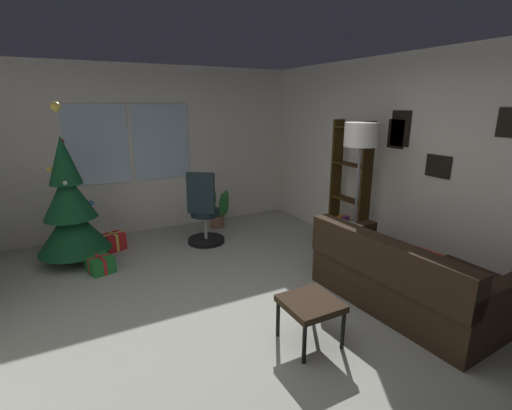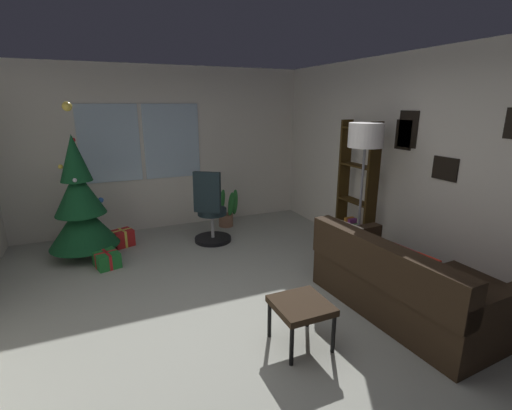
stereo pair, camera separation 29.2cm
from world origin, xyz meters
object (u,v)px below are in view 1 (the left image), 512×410
gift_box_green (100,264)px  office_chair (204,216)px  couch (417,281)px  bookshelf (350,194)px  floor_lamp (361,144)px  potted_plant (219,211)px  footstool (310,306)px  gift_box_red (114,242)px  holiday_tree (70,211)px

gift_box_green → office_chair: 1.57m
couch → bookshelf: bearing=75.1°
floor_lamp → potted_plant: floor_lamp is taller
floor_lamp → bookshelf: bearing=55.2°
footstool → gift_box_red: 3.33m
footstool → holiday_tree: bearing=121.2°
footstool → gift_box_red: (-1.25, 3.08, -0.23)m
footstool → office_chair: size_ratio=0.42×
gift_box_red → floor_lamp: 3.68m
holiday_tree → office_chair: bearing=-6.9°
couch → footstool: size_ratio=4.05×
couch → footstool: bearing=179.0°
gift_box_green → holiday_tree: bearing=117.1°
footstool → gift_box_red: bearing=112.2°
couch → bookshelf: bookshelf is taller
gift_box_green → floor_lamp: size_ratio=0.22×
holiday_tree → gift_box_green: bearing=-62.9°
couch → holiday_tree: 4.28m
gift_box_red → gift_box_green: bearing=-110.6°
couch → office_chair: office_chair is taller
footstool → gift_box_green: bearing=122.0°
gift_box_green → office_chair: (1.51, 0.27, 0.34)m
gift_box_red → gift_box_green: 0.71m
gift_box_green → potted_plant: potted_plant is taller
office_chair → potted_plant: (0.49, 0.63, -0.16)m
gift_box_red → bookshelf: size_ratio=0.19×
gift_box_red → gift_box_green: size_ratio=0.85×
footstool → holiday_tree: 3.40m
bookshelf → potted_plant: (-1.26, 1.79, -0.56)m
bookshelf → footstool: bearing=-139.2°
gift_box_red → couch: bearing=-50.0°
footstool → potted_plant: size_ratio=0.71×
gift_box_red → gift_box_green: (-0.25, -0.67, -0.02)m
footstool → potted_plant: 3.35m
bookshelf → floor_lamp: size_ratio=1.00×
couch → floor_lamp: bearing=87.1°
bookshelf → potted_plant: 2.26m
holiday_tree → floor_lamp: holiday_tree is taller
floor_lamp → couch: bearing=-92.9°
couch → footstool: (-1.35, 0.02, 0.07)m
footstool → gift_box_green: footstool is taller
couch → bookshelf: size_ratio=1.04×
office_chair → footstool: bearing=-90.0°
couch → gift_box_green: (-2.85, 2.43, -0.19)m
couch → gift_box_red: 4.05m
office_chair → couch: bearing=-63.6°
gift_box_green → footstool: bearing=-58.0°
holiday_tree → gift_box_green: 0.82m
gift_box_red → office_chair: 1.35m
holiday_tree → bookshelf: 3.77m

